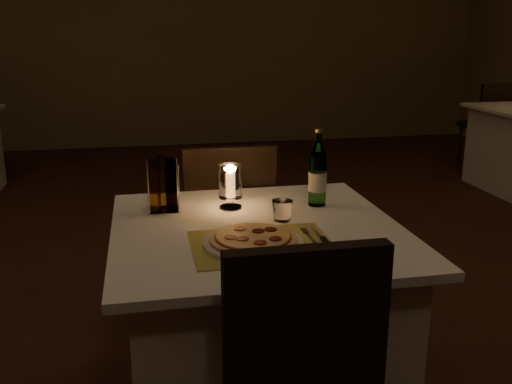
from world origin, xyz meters
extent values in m
cube|color=#431F15|center=(0.00, 0.00, -0.01)|extent=(8.00, 10.00, 0.02)
cube|color=#8A7450|center=(0.00, 5.01, 1.50)|extent=(8.00, 0.02, 3.00)
cube|color=white|center=(0.07, -0.30, 0.35)|extent=(0.88, 0.88, 0.71)
cube|color=white|center=(0.07, -0.30, 0.72)|extent=(1.00, 1.00, 0.03)
cube|color=black|center=(0.07, -0.91, 0.69)|extent=(0.42, 0.05, 0.42)
cube|color=black|center=(0.07, 0.50, 0.46)|extent=(0.42, 0.42, 0.05)
cube|color=black|center=(0.07, 0.32, 0.69)|extent=(0.42, 0.05, 0.42)
cylinder|color=black|center=(0.24, 0.67, 0.22)|extent=(0.03, 0.03, 0.44)
cylinder|color=black|center=(-0.10, 0.67, 0.22)|extent=(0.03, 0.03, 0.44)
cylinder|color=black|center=(0.24, 0.33, 0.22)|extent=(0.03, 0.03, 0.44)
cylinder|color=black|center=(-0.10, 0.33, 0.22)|extent=(0.03, 0.03, 0.44)
cube|color=gold|center=(0.05, -0.48, 0.74)|extent=(0.45, 0.34, 0.00)
cylinder|color=white|center=(0.02, -0.48, 0.75)|extent=(0.32, 0.32, 0.01)
cylinder|color=#D8B77F|center=(0.02, -0.48, 0.76)|extent=(0.28, 0.28, 0.01)
cylinder|color=maroon|center=(0.02, -0.48, 0.77)|extent=(0.24, 0.24, 0.00)
cylinder|color=#EACC7F|center=(0.02, -0.48, 0.77)|extent=(0.24, 0.24, 0.00)
cylinder|color=maroon|center=(0.09, -0.44, 0.78)|extent=(0.04, 0.04, 0.00)
cylinder|color=maroon|center=(0.05, -0.45, 0.78)|extent=(0.04, 0.04, 0.00)
cylinder|color=maroon|center=(-0.01, -0.42, 0.78)|extent=(0.04, 0.04, 0.00)
cylinder|color=maroon|center=(-0.05, -0.49, 0.78)|extent=(0.04, 0.04, 0.00)
cylinder|color=maroon|center=(-0.01, -0.51, 0.78)|extent=(0.04, 0.04, 0.00)
cylinder|color=maroon|center=(0.03, -0.55, 0.78)|extent=(0.04, 0.04, 0.00)
cylinder|color=maroon|center=(0.09, -0.53, 0.78)|extent=(0.04, 0.04, 0.00)
cube|color=silver|center=(0.22, -0.48, 0.75)|extent=(0.01, 0.14, 0.00)
cube|color=silver|center=(0.22, -0.39, 0.75)|extent=(0.02, 0.05, 0.00)
cube|color=black|center=(0.25, -0.53, 0.75)|extent=(0.02, 0.10, 0.01)
cube|color=silver|center=(0.25, -0.42, 0.75)|extent=(0.01, 0.12, 0.00)
cylinder|color=#5D9C54|center=(0.36, -0.09, 0.84)|extent=(0.07, 0.07, 0.20)
cylinder|color=#5D9C54|center=(0.36, -0.09, 1.01)|extent=(0.02, 0.02, 0.04)
cylinder|color=gold|center=(0.36, -0.09, 1.03)|extent=(0.03, 0.03, 0.01)
cylinder|color=silver|center=(0.36, -0.09, 0.84)|extent=(0.07, 0.07, 0.08)
cylinder|color=white|center=(0.02, -0.07, 0.74)|extent=(0.09, 0.09, 0.01)
cylinder|color=white|center=(0.02, -0.07, 0.77)|extent=(0.02, 0.02, 0.03)
cylinder|color=white|center=(0.02, -0.07, 0.85)|extent=(0.09, 0.09, 0.13)
cylinder|color=white|center=(0.02, -0.07, 0.83)|extent=(0.02, 0.02, 0.09)
ellipsoid|color=orange|center=(0.02, -0.07, 0.89)|extent=(0.02, 0.02, 0.02)
cube|color=white|center=(-0.24, -0.05, 0.74)|extent=(0.12, 0.12, 0.01)
cylinder|color=white|center=(-0.29, -0.10, 0.84)|extent=(0.01, 0.01, 0.18)
cylinder|color=white|center=(-0.18, -0.10, 0.84)|extent=(0.01, 0.01, 0.18)
cylinder|color=white|center=(-0.29, 0.01, 0.84)|extent=(0.01, 0.01, 0.18)
cylinder|color=white|center=(-0.18, 0.01, 0.84)|extent=(0.01, 0.01, 0.18)
cube|color=#BF8C33|center=(-0.27, -0.08, 0.85)|extent=(0.04, 0.04, 0.20)
cube|color=#3F1E14|center=(-0.21, -0.08, 0.85)|extent=(0.04, 0.04, 0.20)
cube|color=#BF8C33|center=(-0.24, -0.02, 0.85)|extent=(0.04, 0.04, 0.20)
cube|color=black|center=(3.14, 3.04, 0.46)|extent=(0.42, 0.42, 0.05)
cube|color=black|center=(3.14, 2.85, 0.69)|extent=(0.42, 0.05, 0.42)
cylinder|color=black|center=(3.31, 3.21, 0.22)|extent=(0.03, 0.03, 0.44)
cylinder|color=black|center=(2.97, 3.21, 0.22)|extent=(0.03, 0.03, 0.44)
cylinder|color=black|center=(3.31, 2.87, 0.22)|extent=(0.03, 0.03, 0.44)
cylinder|color=black|center=(2.97, 2.87, 0.22)|extent=(0.03, 0.03, 0.44)
camera|label=1|loc=(-0.30, -2.14, 1.40)|focal=40.00mm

